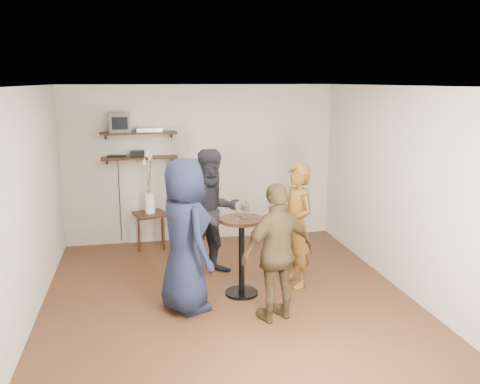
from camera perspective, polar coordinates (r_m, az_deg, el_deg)
The scene contains 18 objects.
room at distance 6.08m, azimuth -1.45°, elevation -0.53°, with size 4.58×5.08×2.68m.
shelf_upper at distance 8.25m, azimuth -11.31°, elevation 6.53°, with size 1.20×0.25×0.04m, color black.
shelf_lower at distance 8.30m, azimuth -11.19°, elevation 3.78°, with size 1.20×0.25×0.04m, color black.
crt_monitor at distance 8.24m, azimuth -13.32°, elevation 7.60°, with size 0.32×0.30×0.30m, color #59595B.
dvd_deck at distance 8.25m, azimuth -10.14°, elevation 6.91°, with size 0.40×0.24×0.06m, color silver.
radio at distance 8.29m, azimuth -11.45°, elevation 4.23°, with size 0.22×0.10×0.10m, color black.
power_strip at distance 8.35m, azimuth -13.71°, elevation 3.94°, with size 0.30×0.05×0.03m, color black.
side_table at distance 8.33m, azimuth -10.02°, elevation -2.97°, with size 0.60×0.60×0.57m.
vase_lilies at distance 8.23m, azimuth -10.13°, elevation -0.10°, with size 0.20×0.21×1.05m.
drinks_table at distance 6.37m, azimuth 0.18°, elevation -6.08°, with size 0.55×0.55×1.00m.
wine_glass_fl at distance 6.20m, azimuth -0.24°, elevation -1.91°, with size 0.06×0.06×0.19m.
wine_glass_fr at distance 6.21m, azimuth 0.71°, elevation -1.76°, with size 0.07×0.07×0.21m.
wine_glass_bl at distance 6.28m, azimuth -0.11°, elevation -1.74°, with size 0.06×0.06×0.19m.
wine_glass_br at distance 6.25m, azimuth 0.51°, elevation -1.62°, with size 0.07×0.07×0.22m.
person_plaid at distance 6.66m, azimuth 6.39°, elevation -3.76°, with size 0.60×0.39×1.63m, color #AE2D13.
person_dark at distance 6.96m, azimuth -3.03°, elevation -2.40°, with size 0.86×0.67×1.77m, color black.
person_navy at distance 5.92m, azimuth -6.23°, elevation -4.88°, with size 0.89×0.58×1.81m, color #161A31.
person_brown at distance 5.70m, azimuth 4.26°, elevation -6.80°, with size 0.92×0.38×1.58m, color #41301B.
Camera 1 is at (-1.03, -5.84, 2.66)m, focal length 38.00 mm.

